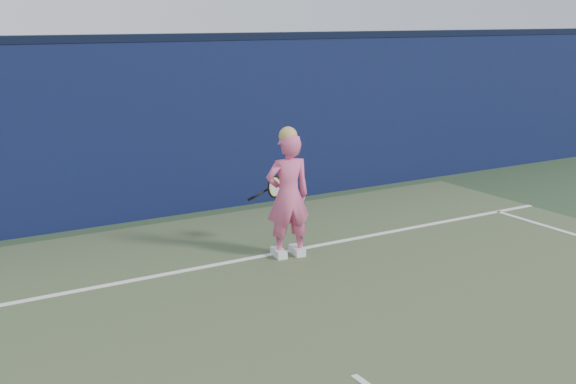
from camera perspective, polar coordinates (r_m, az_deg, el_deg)
backstop_wall at (r=10.42m, az=-12.67°, el=4.62°), size 24.00×0.40×2.50m
wall_cap at (r=10.31m, az=-13.05°, el=11.77°), size 24.00×0.42×0.10m
player at (r=8.60m, az=0.00°, el=-0.24°), size 0.60×0.44×1.59m
racket at (r=9.04m, az=-1.19°, el=0.35°), size 0.55×0.17×0.29m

